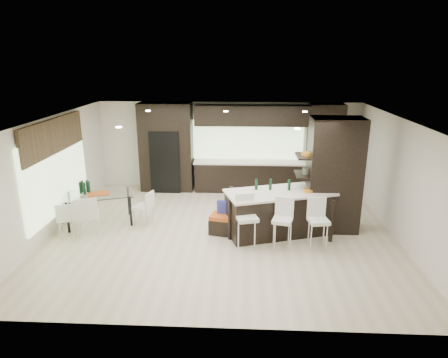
# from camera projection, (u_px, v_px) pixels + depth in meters

# --- Properties ---
(ground) EXTENTS (8.00, 8.00, 0.00)m
(ground) POSITION_uv_depth(u_px,v_px,m) (223.00, 232.00, 9.51)
(ground) COLOR beige
(ground) RESTS_ON ground
(back_wall) EXTENTS (8.00, 0.02, 2.70)m
(back_wall) POSITION_uv_depth(u_px,v_px,m) (229.00, 146.00, 12.45)
(back_wall) COLOR silver
(back_wall) RESTS_ON ground
(left_wall) EXTENTS (0.02, 7.00, 2.70)m
(left_wall) POSITION_uv_depth(u_px,v_px,m) (52.00, 176.00, 9.30)
(left_wall) COLOR silver
(left_wall) RESTS_ON ground
(right_wall) EXTENTS (0.02, 7.00, 2.70)m
(right_wall) POSITION_uv_depth(u_px,v_px,m) (401.00, 181.00, 8.92)
(right_wall) COLOR silver
(right_wall) RESTS_ON ground
(ceiling) EXTENTS (8.00, 7.00, 0.02)m
(ceiling) POSITION_uv_depth(u_px,v_px,m) (223.00, 119.00, 8.72)
(ceiling) COLOR white
(ceiling) RESTS_ON ground
(window_left) EXTENTS (0.04, 3.20, 1.90)m
(window_left) POSITION_uv_depth(u_px,v_px,m) (57.00, 173.00, 9.49)
(window_left) COLOR #B2D199
(window_left) RESTS_ON left_wall
(window_back) EXTENTS (3.40, 0.04, 1.20)m
(window_back) POSITION_uv_depth(u_px,v_px,m) (248.00, 140.00, 12.33)
(window_back) COLOR #B2D199
(window_back) RESTS_ON back_wall
(stone_accent) EXTENTS (0.08, 3.00, 0.80)m
(stone_accent) POSITION_uv_depth(u_px,v_px,m) (54.00, 136.00, 9.23)
(stone_accent) COLOR brown
(stone_accent) RESTS_ON left_wall
(ceiling_spots) EXTENTS (4.00, 3.00, 0.02)m
(ceiling_spots) POSITION_uv_depth(u_px,v_px,m) (223.00, 119.00, 8.96)
(ceiling_spots) COLOR white
(ceiling_spots) RESTS_ON ceiling
(back_cabinetry) EXTENTS (6.80, 0.68, 2.70)m
(back_cabinetry) POSITION_uv_depth(u_px,v_px,m) (245.00, 148.00, 12.11)
(back_cabinetry) COLOR black
(back_cabinetry) RESTS_ON ground
(refrigerator) EXTENTS (0.90, 0.68, 1.90)m
(refrigerator) POSITION_uv_depth(u_px,v_px,m) (167.00, 160.00, 12.30)
(refrigerator) COLOR black
(refrigerator) RESTS_ON ground
(partition_column) EXTENTS (1.20, 0.80, 2.70)m
(partition_column) POSITION_uv_depth(u_px,v_px,m) (334.00, 175.00, 9.37)
(partition_column) COLOR black
(partition_column) RESTS_ON ground
(kitchen_island) EXTENTS (2.69, 1.79, 1.04)m
(kitchen_island) POSITION_uv_depth(u_px,v_px,m) (279.00, 212.00, 9.36)
(kitchen_island) COLOR black
(kitchen_island) RESTS_ON ground
(stool_left) EXTENTS (0.53, 0.53, 0.97)m
(stool_left) POSITION_uv_depth(u_px,v_px,m) (247.00, 227.00, 8.60)
(stool_left) COLOR silver
(stool_left) RESTS_ON ground
(stool_mid) EXTENTS (0.50, 0.50, 0.92)m
(stool_mid) POSITION_uv_depth(u_px,v_px,m) (282.00, 229.00, 8.58)
(stool_mid) COLOR silver
(stool_mid) RESTS_ON ground
(stool_right) EXTENTS (0.46, 0.46, 0.92)m
(stool_right) POSITION_uv_depth(u_px,v_px,m) (318.00, 230.00, 8.55)
(stool_right) COLOR silver
(stool_right) RESTS_ON ground
(bench) EXTENTS (1.27, 0.72, 0.46)m
(bench) POSITION_uv_depth(u_px,v_px,m) (235.00, 225.00, 9.34)
(bench) COLOR black
(bench) RESTS_ON ground
(floor_vase) EXTENTS (0.51, 0.51, 1.20)m
(floor_vase) POSITION_uv_depth(u_px,v_px,m) (308.00, 197.00, 10.09)
(floor_vase) COLOR #4A4E38
(floor_vase) RESTS_ON ground
(dining_table) EXTENTS (1.82, 1.39, 0.78)m
(dining_table) POSITION_uv_depth(u_px,v_px,m) (100.00, 209.00, 9.94)
(dining_table) COLOR white
(dining_table) RESTS_ON ground
(chair_near) EXTENTS (0.63, 0.63, 0.93)m
(chair_near) POSITION_uv_depth(u_px,v_px,m) (88.00, 218.00, 9.17)
(chair_near) COLOR silver
(chair_near) RESTS_ON ground
(chair_far) EXTENTS (0.52, 0.52, 0.77)m
(chair_far) POSITION_uv_depth(u_px,v_px,m) (67.00, 220.00, 9.26)
(chair_far) COLOR silver
(chair_far) RESTS_ON ground
(chair_end) EXTENTS (0.51, 0.51, 0.78)m
(chair_end) POSITION_uv_depth(u_px,v_px,m) (143.00, 209.00, 9.88)
(chair_end) COLOR silver
(chair_end) RESTS_ON ground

